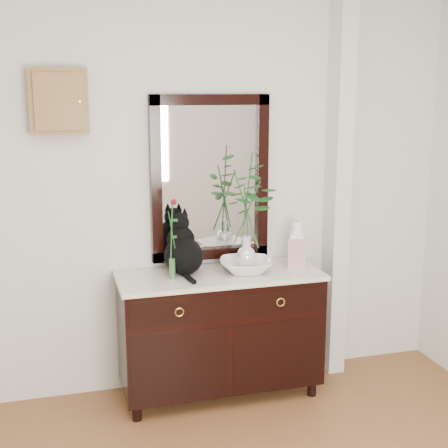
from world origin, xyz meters
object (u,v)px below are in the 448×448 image
object	(u,v)px
cat	(183,244)
lotus_bowl	(246,266)
ginger_jar	(297,243)
sideboard	(220,328)

from	to	relation	value
cat	lotus_bowl	xyz separation A→B (m)	(0.40, -0.09, -0.16)
cat	ginger_jar	world-z (taller)	cat
sideboard	lotus_bowl	world-z (taller)	lotus_bowl
sideboard	cat	distance (m)	0.62
lotus_bowl	ginger_jar	xyz separation A→B (m)	(0.37, 0.04, 0.12)
cat	ginger_jar	bearing A→B (deg)	-10.59
sideboard	ginger_jar	distance (m)	0.76
lotus_bowl	ginger_jar	size ratio (longest dim) A/B	1.08
sideboard	ginger_jar	xyz separation A→B (m)	(0.54, 0.02, 0.53)
ginger_jar	lotus_bowl	bearing A→B (deg)	-174.10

